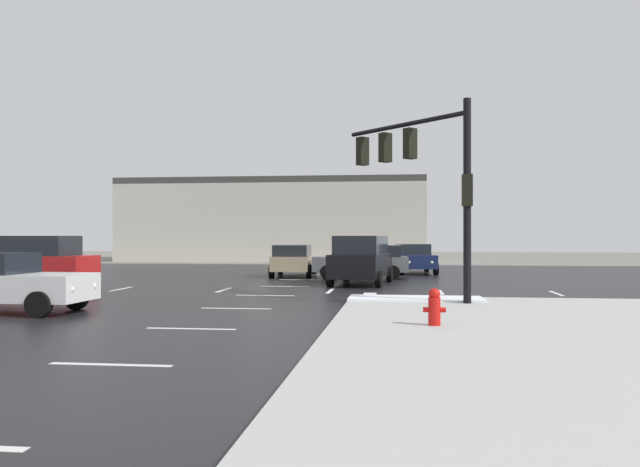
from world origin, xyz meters
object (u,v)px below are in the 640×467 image
at_px(traffic_signal_mast, 424,167).
at_px(sedan_tan, 294,260).
at_px(fire_hydrant, 434,307).
at_px(suv_red, 29,261).
at_px(sedan_navy, 414,258).
at_px(sedan_grey, 364,261).
at_px(suv_black, 361,259).

xyz_separation_m(traffic_signal_mast, sedan_tan, (-5.99, 12.21, -3.30)).
relative_size(traffic_signal_mast, fire_hydrant, 7.32).
bearing_deg(suv_red, sedan_navy, -138.71).
relative_size(sedan_grey, suv_red, 0.94).
bearing_deg(fire_hydrant, suv_black, 99.85).
bearing_deg(traffic_signal_mast, sedan_navy, -43.35).
bearing_deg(fire_hydrant, suv_red, 148.02).
bearing_deg(sedan_navy, traffic_signal_mast, -6.83).
bearing_deg(suv_red, sedan_grey, -146.19).
height_order(sedan_tan, sedan_navy, same).
relative_size(sedan_grey, sedan_navy, 0.98).
distance_m(sedan_grey, suv_red, 14.65).
height_order(fire_hydrant, sedan_tan, sedan_tan).
relative_size(sedan_tan, suv_black, 0.92).
distance_m(fire_hydrant, sedan_tan, 19.14).
bearing_deg(suv_red, fire_hydrant, 148.85).
xyz_separation_m(traffic_signal_mast, suv_black, (-2.32, 7.35, -3.06)).
relative_size(suv_red, sedan_navy, 1.04).
bearing_deg(sedan_navy, sedan_grey, -34.70).
height_order(sedan_grey, suv_red, suv_red).
xyz_separation_m(sedan_tan, sedan_grey, (3.59, -1.04, 0.00)).
relative_size(suv_black, sedan_navy, 1.07).
xyz_separation_m(fire_hydrant, suv_red, (-14.68, 9.17, 0.55)).
bearing_deg(suv_black, sedan_navy, -8.89).
relative_size(traffic_signal_mast, sedan_tan, 1.26).
distance_m(traffic_signal_mast, sedan_tan, 13.99).
bearing_deg(sedan_grey, suv_red, 31.44).
xyz_separation_m(fire_hydrant, sedan_tan, (-5.98, 18.18, 0.32)).
bearing_deg(sedan_tan, sedan_navy, -61.90).
height_order(traffic_signal_mast, sedan_grey, traffic_signal_mast).
xyz_separation_m(suv_black, sedan_navy, (2.38, 8.43, -0.24)).
height_order(traffic_signal_mast, sedan_tan, traffic_signal_mast).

